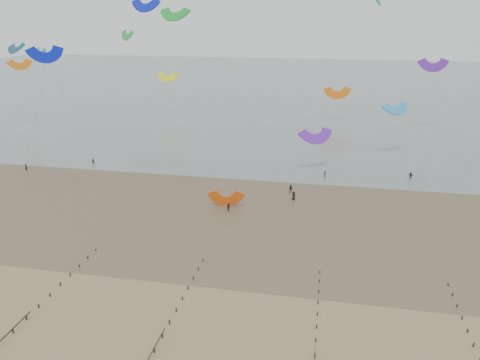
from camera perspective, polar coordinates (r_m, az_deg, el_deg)
name	(u,v)px	position (r m, az deg, el deg)	size (l,w,h in m)	color
ground	(150,303)	(65.62, -10.87, -14.50)	(500.00, 500.00, 0.00)	brown
sea_and_shore	(193,203)	(95.47, -5.70, -2.81)	(500.00, 665.00, 0.03)	#475654
kitesurfer_lead	(26,167)	(125.48, -24.62, 1.45)	(0.65, 0.42, 1.77)	black
kitesurfers	(329,188)	(102.65, 10.77, -0.91)	(117.99, 27.37, 1.85)	black
grounded_kite	(226,206)	(93.78, -1.70, -3.15)	(6.21, 3.25, 4.73)	#DC4E0D
kites_airborne	(238,63)	(148.80, -0.22, 14.04)	(222.06, 120.49, 44.10)	#2D8CCD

